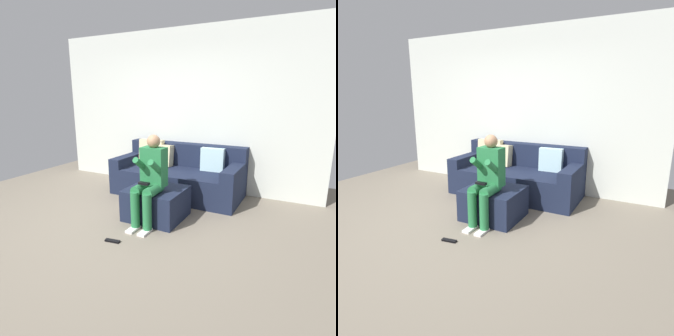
# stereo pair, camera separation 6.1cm
# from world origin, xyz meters

# --- Properties ---
(ground_plane) EXTENTS (6.47, 6.47, 0.00)m
(ground_plane) POSITION_xyz_m (0.00, 0.00, 0.00)
(ground_plane) COLOR slate
(wall_back) EXTENTS (4.98, 0.10, 2.77)m
(wall_back) POSITION_xyz_m (0.00, 2.20, 1.39)
(wall_back) COLOR silver
(wall_back) RESTS_ON ground_plane
(couch_sectional) EXTENTS (2.14, 0.97, 0.89)m
(couch_sectional) POSITION_xyz_m (0.21, 1.73, 0.33)
(couch_sectional) COLOR #192138
(couch_sectional) RESTS_ON ground_plane
(ottoman) EXTENTS (0.75, 0.69, 0.42)m
(ottoman) POSITION_xyz_m (0.36, 0.67, 0.21)
(ottoman) COLOR #192138
(ottoman) RESTS_ON ground_plane
(person_seated) EXTENTS (0.32, 0.61, 1.17)m
(person_seated) POSITION_xyz_m (0.38, 0.48, 0.63)
(person_seated) COLOR #26723F
(person_seated) RESTS_ON ground_plane
(remote_near_ottoman) EXTENTS (0.19, 0.08, 0.02)m
(remote_near_ottoman) POSITION_xyz_m (0.24, -0.16, 0.01)
(remote_near_ottoman) COLOR black
(remote_near_ottoman) RESTS_ON ground_plane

